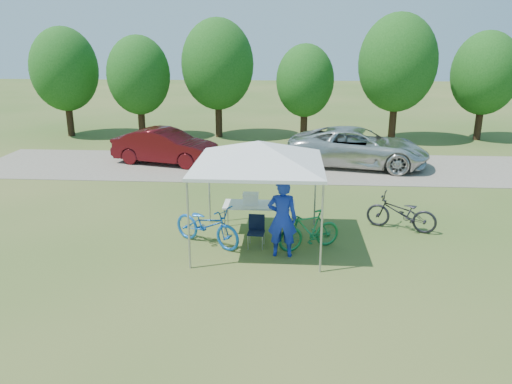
{
  "coord_description": "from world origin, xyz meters",
  "views": [
    {
      "loc": [
        0.73,
        -11.92,
        5.16
      ],
      "look_at": [
        -0.2,
        2.0,
        0.79
      ],
      "focal_mm": 35.0,
      "sensor_mm": 36.0,
      "label": 1
    }
  ],
  "objects_px": {
    "folding_chair": "(256,228)",
    "cooler": "(251,199)",
    "bike_dark": "(401,213)",
    "minivan": "(358,147)",
    "cyclist": "(282,218)",
    "bike_blue": "(207,225)",
    "folding_table": "(259,206)",
    "sedan": "(166,146)",
    "bike_green": "(309,230)"
  },
  "relations": [
    {
      "from": "folding_table",
      "to": "cooler",
      "type": "distance_m",
      "value": 0.31
    },
    {
      "from": "cooler",
      "to": "bike_dark",
      "type": "xyz_separation_m",
      "value": [
        4.14,
        0.38,
        -0.45
      ]
    },
    {
      "from": "cooler",
      "to": "bike_blue",
      "type": "relative_size",
      "value": 0.21
    },
    {
      "from": "cooler",
      "to": "cyclist",
      "type": "height_order",
      "value": "cyclist"
    },
    {
      "from": "folding_chair",
      "to": "bike_dark",
      "type": "distance_m",
      "value": 4.15
    },
    {
      "from": "folding_chair",
      "to": "bike_blue",
      "type": "bearing_deg",
      "value": -175.63
    },
    {
      "from": "folding_chair",
      "to": "bike_blue",
      "type": "relative_size",
      "value": 0.4
    },
    {
      "from": "folding_table",
      "to": "cooler",
      "type": "height_order",
      "value": "cooler"
    },
    {
      "from": "cyclist",
      "to": "cooler",
      "type": "bearing_deg",
      "value": -58.95
    },
    {
      "from": "folding_table",
      "to": "bike_blue",
      "type": "xyz_separation_m",
      "value": [
        -1.28,
        -0.99,
        -0.21
      ]
    },
    {
      "from": "sedan",
      "to": "bike_blue",
      "type": "bearing_deg",
      "value": -145.53
    },
    {
      "from": "cyclist",
      "to": "bike_dark",
      "type": "distance_m",
      "value": 3.82
    },
    {
      "from": "minivan",
      "to": "bike_green",
      "type": "bearing_deg",
      "value": 176.54
    },
    {
      "from": "bike_blue",
      "to": "bike_green",
      "type": "distance_m",
      "value": 2.61
    },
    {
      "from": "folding_chair",
      "to": "cooler",
      "type": "xyz_separation_m",
      "value": [
        -0.22,
        0.97,
        0.47
      ]
    },
    {
      "from": "bike_blue",
      "to": "bike_dark",
      "type": "xyz_separation_m",
      "value": [
        5.19,
        1.37,
        -0.03
      ]
    },
    {
      "from": "bike_blue",
      "to": "sedan",
      "type": "bearing_deg",
      "value": 50.89
    },
    {
      "from": "minivan",
      "to": "cyclist",
      "type": "bearing_deg",
      "value": 173.26
    },
    {
      "from": "folding_chair",
      "to": "cooler",
      "type": "bearing_deg",
      "value": 106.24
    },
    {
      "from": "cyclist",
      "to": "minivan",
      "type": "xyz_separation_m",
      "value": [
        2.96,
        9.03,
        -0.17
      ]
    },
    {
      "from": "bike_green",
      "to": "minivan",
      "type": "distance_m",
      "value": 8.89
    },
    {
      "from": "cooler",
      "to": "sedan",
      "type": "distance_m",
      "value": 8.48
    },
    {
      "from": "bike_blue",
      "to": "sedan",
      "type": "relative_size",
      "value": 0.46
    },
    {
      "from": "folding_table",
      "to": "bike_green",
      "type": "bearing_deg",
      "value": -39.61
    },
    {
      "from": "minivan",
      "to": "sedan",
      "type": "xyz_separation_m",
      "value": [
        -7.99,
        -0.09,
        -0.06
      ]
    },
    {
      "from": "bike_blue",
      "to": "bike_green",
      "type": "xyz_separation_m",
      "value": [
        2.61,
        -0.11,
        -0.03
      ]
    },
    {
      "from": "folding_table",
      "to": "bike_dark",
      "type": "distance_m",
      "value": 3.94
    },
    {
      "from": "folding_chair",
      "to": "bike_blue",
      "type": "distance_m",
      "value": 1.27
    },
    {
      "from": "cooler",
      "to": "sedan",
      "type": "bearing_deg",
      "value": 119.31
    },
    {
      "from": "cyclist",
      "to": "bike_dark",
      "type": "bearing_deg",
      "value": -148.12
    },
    {
      "from": "sedan",
      "to": "folding_table",
      "type": "bearing_deg",
      "value": -135.19
    },
    {
      "from": "folding_chair",
      "to": "minivan",
      "type": "relative_size",
      "value": 0.14
    },
    {
      "from": "folding_table",
      "to": "minivan",
      "type": "height_order",
      "value": "minivan"
    },
    {
      "from": "bike_blue",
      "to": "bike_dark",
      "type": "distance_m",
      "value": 5.37
    },
    {
      "from": "folding_chair",
      "to": "folding_table",
      "type": "bearing_deg",
      "value": 92.75
    },
    {
      "from": "cooler",
      "to": "bike_blue",
      "type": "height_order",
      "value": "cooler"
    },
    {
      "from": "folding_chair",
      "to": "sedan",
      "type": "relative_size",
      "value": 0.18
    },
    {
      "from": "cooler",
      "to": "bike_dark",
      "type": "distance_m",
      "value": 4.18
    },
    {
      "from": "bike_green",
      "to": "bike_dark",
      "type": "bearing_deg",
      "value": 94.04
    },
    {
      "from": "cooler",
      "to": "minivan",
      "type": "bearing_deg",
      "value": 62.81
    },
    {
      "from": "cooler",
      "to": "sedan",
      "type": "xyz_separation_m",
      "value": [
        -4.15,
        7.39,
        -0.2
      ]
    },
    {
      "from": "cyclist",
      "to": "sedan",
      "type": "distance_m",
      "value": 10.26
    },
    {
      "from": "bike_green",
      "to": "minivan",
      "type": "relative_size",
      "value": 0.3
    },
    {
      "from": "cyclist",
      "to": "minivan",
      "type": "height_order",
      "value": "cyclist"
    },
    {
      "from": "cooler",
      "to": "sedan",
      "type": "relative_size",
      "value": 0.1
    },
    {
      "from": "bike_blue",
      "to": "minivan",
      "type": "height_order",
      "value": "minivan"
    },
    {
      "from": "bike_dark",
      "to": "folding_chair",
      "type": "bearing_deg",
      "value": -49.34
    },
    {
      "from": "folding_table",
      "to": "bike_dark",
      "type": "relative_size",
      "value": 1.01
    },
    {
      "from": "cooler",
      "to": "cyclist",
      "type": "bearing_deg",
      "value": -60.29
    },
    {
      "from": "bike_green",
      "to": "bike_dark",
      "type": "height_order",
      "value": "bike_green"
    }
  ]
}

